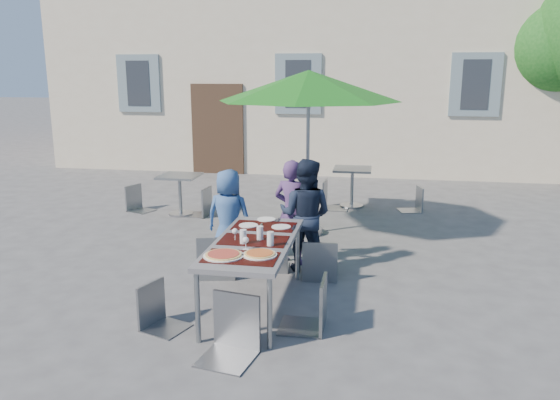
% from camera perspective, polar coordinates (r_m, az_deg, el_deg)
% --- Properties ---
extents(ground, '(90.00, 90.00, 0.00)m').
position_cam_1_polar(ground, '(6.34, -8.14, -9.86)').
color(ground, '#4B4B4D').
rests_on(ground, ground).
extents(dining_table, '(0.80, 1.85, 0.76)m').
position_cam_1_polar(dining_table, '(5.76, -2.76, -4.76)').
color(dining_table, '#49484E').
rests_on(dining_table, ground).
extents(pizza_near_left, '(0.39, 0.39, 0.03)m').
position_cam_1_polar(pizza_near_left, '(5.26, -5.93, -5.72)').
color(pizza_near_left, white).
rests_on(pizza_near_left, dining_table).
extents(pizza_near_right, '(0.34, 0.34, 0.03)m').
position_cam_1_polar(pizza_near_right, '(5.27, -2.14, -5.65)').
color(pizza_near_right, white).
rests_on(pizza_near_right, dining_table).
extents(glassware, '(0.47, 0.40, 0.15)m').
position_cam_1_polar(glassware, '(5.62, -2.71, -3.80)').
color(glassware, silver).
rests_on(glassware, dining_table).
extents(place_settings, '(0.64, 0.51, 0.01)m').
position_cam_1_polar(place_settings, '(6.32, -1.51, -2.49)').
color(place_settings, white).
rests_on(place_settings, dining_table).
extents(child_0, '(0.64, 0.45, 1.25)m').
position_cam_1_polar(child_0, '(7.21, -5.37, -1.69)').
color(child_0, '#365B96').
rests_on(child_0, ground).
extents(child_1, '(0.58, 0.48, 1.38)m').
position_cam_1_polar(child_1, '(7.13, 1.25, -1.26)').
color(child_1, '#4D3267').
rests_on(child_1, ground).
extents(child_2, '(0.76, 0.52, 1.43)m').
position_cam_1_polar(child_2, '(6.87, 2.66, -1.59)').
color(child_2, '#182034').
rests_on(child_2, ground).
extents(chair_0, '(0.54, 0.55, 1.04)m').
position_cam_1_polar(chair_0, '(6.65, -6.71, -3.11)').
color(chair_0, gray).
rests_on(chair_0, ground).
extents(chair_1, '(0.47, 0.47, 0.95)m').
position_cam_1_polar(chair_1, '(6.85, -0.88, -3.03)').
color(chair_1, gray).
rests_on(chair_1, ground).
extents(chair_2, '(0.45, 0.46, 0.95)m').
position_cam_1_polar(chair_2, '(6.58, 4.26, -3.72)').
color(chair_2, gray).
rests_on(chair_2, ground).
extents(chair_3, '(0.49, 0.48, 0.86)m').
position_cam_1_polar(chair_3, '(5.51, -12.74, -8.14)').
color(chair_3, gray).
rests_on(chair_3, ground).
extents(chair_4, '(0.45, 0.44, 0.99)m').
position_cam_1_polar(chair_4, '(5.32, 3.47, -7.60)').
color(chair_4, gray).
rests_on(chair_4, ground).
extents(chair_5, '(0.53, 0.54, 1.03)m').
position_cam_1_polar(chair_5, '(4.86, -5.16, -9.41)').
color(chair_5, gray).
rests_on(chair_5, ground).
extents(patio_umbrella, '(2.75, 2.75, 2.50)m').
position_cam_1_polar(patio_umbrella, '(8.24, 3.00, 11.71)').
color(patio_umbrella, '#9C9DA3').
rests_on(patio_umbrella, ground).
extents(cafe_table_0, '(0.67, 0.67, 0.72)m').
position_cam_1_polar(cafe_table_0, '(9.76, -10.42, 1.22)').
color(cafe_table_0, '#9C9DA3').
rests_on(cafe_table_0, ground).
extents(bg_chair_l_0, '(0.51, 0.51, 0.89)m').
position_cam_1_polar(bg_chair_l_0, '(10.23, -14.76, 1.75)').
color(bg_chair_l_0, gray).
rests_on(bg_chair_l_0, ground).
extents(bg_chair_r_0, '(0.46, 0.45, 0.95)m').
position_cam_1_polar(bg_chair_r_0, '(9.62, -8.26, 1.61)').
color(bg_chair_r_0, gray).
rests_on(bg_chair_r_0, ground).
extents(cafe_table_1, '(0.69, 0.69, 0.74)m').
position_cam_1_polar(cafe_table_1, '(10.25, 7.55, 2.01)').
color(cafe_table_1, '#9C9DA3').
rests_on(cafe_table_1, ground).
extents(bg_chair_l_1, '(0.47, 0.47, 1.00)m').
position_cam_1_polar(bg_chair_l_1, '(10.06, 5.34, 2.38)').
color(bg_chair_l_1, gray).
rests_on(bg_chair_l_1, ground).
extents(bg_chair_r_1, '(0.46, 0.46, 0.85)m').
position_cam_1_polar(bg_chair_r_1, '(10.16, 13.96, 1.57)').
color(bg_chair_r_1, gray).
rests_on(bg_chair_r_1, ground).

